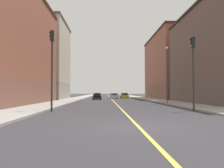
{
  "coord_description": "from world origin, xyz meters",
  "views": [
    {
      "loc": [
        -1.6,
        -10.88,
        1.64
      ],
      "look_at": [
        0.08,
        40.96,
        3.43
      ],
      "focal_mm": 37.02,
      "sensor_mm": 36.0,
      "label": 1
    }
  ],
  "objects_px": {
    "building_right_corner": "(1,44)",
    "traffic_light_right_near": "(52,60)",
    "street_lamp_left_near": "(167,69)",
    "car_yellow": "(124,96)",
    "traffic_light_left_near": "(193,63)",
    "building_right_midblock": "(47,61)",
    "building_left_mid": "(170,67)",
    "car_silver": "(114,96)",
    "car_black": "(97,97)",
    "building_left_near": "(223,55)",
    "car_white": "(98,95)"
  },
  "relations": [
    {
      "from": "building_right_corner",
      "to": "traffic_light_right_near",
      "type": "bearing_deg",
      "value": -47.93
    },
    {
      "from": "street_lamp_left_near",
      "to": "car_yellow",
      "type": "height_order",
      "value": "street_lamp_left_near"
    },
    {
      "from": "traffic_light_left_near",
      "to": "street_lamp_left_near",
      "type": "distance_m",
      "value": 12.18
    },
    {
      "from": "building_right_midblock",
      "to": "street_lamp_left_near",
      "type": "xyz_separation_m",
      "value": [
        21.47,
        -19.99,
        -3.8
      ]
    },
    {
      "from": "building_left_mid",
      "to": "car_silver",
      "type": "bearing_deg",
      "value": 169.65
    },
    {
      "from": "car_black",
      "to": "car_silver",
      "type": "xyz_separation_m",
      "value": [
        4.04,
        8.7,
        -0.0
      ]
    },
    {
      "from": "building_left_near",
      "to": "building_right_corner",
      "type": "bearing_deg",
      "value": -176.54
    },
    {
      "from": "building_left_near",
      "to": "building_left_mid",
      "type": "bearing_deg",
      "value": 90.0
    },
    {
      "from": "building_left_near",
      "to": "car_silver",
      "type": "xyz_separation_m",
      "value": [
        -13.63,
        27.96,
        -6.04
      ]
    },
    {
      "from": "building_left_near",
      "to": "traffic_light_right_near",
      "type": "height_order",
      "value": "building_left_near"
    },
    {
      "from": "building_right_midblock",
      "to": "traffic_light_left_near",
      "type": "height_order",
      "value": "building_right_midblock"
    },
    {
      "from": "building_right_midblock",
      "to": "car_black",
      "type": "relative_size",
      "value": 3.92
    },
    {
      "from": "building_right_midblock",
      "to": "building_left_mid",
      "type": "bearing_deg",
      "value": 8.61
    },
    {
      "from": "car_black",
      "to": "car_yellow",
      "type": "height_order",
      "value": "car_yellow"
    },
    {
      "from": "car_white",
      "to": "car_silver",
      "type": "relative_size",
      "value": 1.15
    },
    {
      "from": "street_lamp_left_near",
      "to": "car_yellow",
      "type": "xyz_separation_m",
      "value": [
        -3.49,
        28.68,
        -4.16
      ]
    },
    {
      "from": "building_right_corner",
      "to": "car_white",
      "type": "xyz_separation_m",
      "value": [
        10.57,
        45.31,
        -6.9
      ]
    },
    {
      "from": "building_left_mid",
      "to": "car_yellow",
      "type": "distance_m",
      "value": 13.69
    },
    {
      "from": "car_silver",
      "to": "building_left_mid",
      "type": "bearing_deg",
      "value": -10.35
    },
    {
      "from": "building_right_corner",
      "to": "traffic_light_left_near",
      "type": "distance_m",
      "value": 22.72
    },
    {
      "from": "building_right_midblock",
      "to": "car_white",
      "type": "xyz_separation_m",
      "value": [
        10.57,
        22.47,
        -7.96
      ]
    },
    {
      "from": "building_left_mid",
      "to": "traffic_light_left_near",
      "type": "xyz_separation_m",
      "value": [
        -8.39,
        -36.47,
        -3.69
      ]
    },
    {
      "from": "building_left_mid",
      "to": "car_black",
      "type": "distance_m",
      "value": 20.04
    },
    {
      "from": "traffic_light_right_near",
      "to": "car_white",
      "type": "bearing_deg",
      "value": 87.68
    },
    {
      "from": "building_left_mid",
      "to": "car_white",
      "type": "relative_size",
      "value": 5.23
    },
    {
      "from": "car_yellow",
      "to": "car_white",
      "type": "bearing_deg",
      "value": 118.28
    },
    {
      "from": "car_white",
      "to": "car_yellow",
      "type": "height_order",
      "value": "car_yellow"
    },
    {
      "from": "building_left_mid",
      "to": "car_silver",
      "type": "xyz_separation_m",
      "value": [
        -13.63,
        2.49,
        -7.14
      ]
    },
    {
      "from": "street_lamp_left_near",
      "to": "traffic_light_right_near",
      "type": "bearing_deg",
      "value": -137.25
    },
    {
      "from": "building_left_mid",
      "to": "car_silver",
      "type": "height_order",
      "value": "building_left_mid"
    },
    {
      "from": "building_left_near",
      "to": "traffic_light_left_near",
      "type": "distance_m",
      "value": 14.08
    },
    {
      "from": "traffic_light_right_near",
      "to": "car_silver",
      "type": "height_order",
      "value": "traffic_light_right_near"
    },
    {
      "from": "building_left_near",
      "to": "traffic_light_left_near",
      "type": "xyz_separation_m",
      "value": [
        -8.39,
        -11.01,
        -2.59
      ]
    },
    {
      "from": "building_left_mid",
      "to": "building_right_corner",
      "type": "height_order",
      "value": "building_left_mid"
    },
    {
      "from": "building_right_midblock",
      "to": "street_lamp_left_near",
      "type": "bearing_deg",
      "value": -42.96
    },
    {
      "from": "building_right_corner",
      "to": "traffic_light_left_near",
      "type": "relative_size",
      "value": 4.08
    },
    {
      "from": "car_white",
      "to": "car_silver",
      "type": "height_order",
      "value": "car_white"
    },
    {
      "from": "car_white",
      "to": "car_black",
      "type": "distance_m",
      "value": 24.31
    },
    {
      "from": "car_white",
      "to": "car_silver",
      "type": "xyz_separation_m",
      "value": [
        4.65,
        -15.61,
        -0.01
      ]
    },
    {
      "from": "car_black",
      "to": "car_yellow",
      "type": "xyz_separation_m",
      "value": [
        6.8,
        10.53,
        0.01
      ]
    },
    {
      "from": "traffic_light_left_near",
      "to": "car_black",
      "type": "relative_size",
      "value": 1.45
    },
    {
      "from": "car_black",
      "to": "building_right_midblock",
      "type": "bearing_deg",
      "value": 170.65
    },
    {
      "from": "building_right_midblock",
      "to": "traffic_light_right_near",
      "type": "xyz_separation_m",
      "value": [
        8.36,
        -32.11,
        -4.26
      ]
    },
    {
      "from": "street_lamp_left_near",
      "to": "car_yellow",
      "type": "bearing_deg",
      "value": 96.93
    },
    {
      "from": "building_right_corner",
      "to": "car_yellow",
      "type": "xyz_separation_m",
      "value": [
        17.98,
        31.54,
        -6.89
      ]
    },
    {
      "from": "building_left_near",
      "to": "building_right_midblock",
      "type": "bearing_deg",
      "value": 143.81
    },
    {
      "from": "traffic_light_left_near",
      "to": "car_black",
      "type": "xyz_separation_m",
      "value": [
        -9.28,
        30.27,
        -3.45
      ]
    },
    {
      "from": "traffic_light_left_near",
      "to": "car_yellow",
      "type": "xyz_separation_m",
      "value": [
        -2.47,
        40.8,
        -3.44
      ]
    },
    {
      "from": "car_white",
      "to": "car_black",
      "type": "height_order",
      "value": "car_white"
    },
    {
      "from": "traffic_light_left_near",
      "to": "car_white",
      "type": "height_order",
      "value": "traffic_light_left_near"
    }
  ]
}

